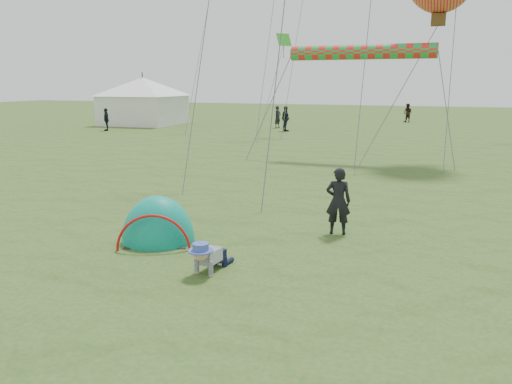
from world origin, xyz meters
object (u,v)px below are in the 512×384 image
(crawling_toddler, at_px, (208,256))
(standing_adult, at_px, (338,201))
(popup_tent, at_px, (159,242))
(event_marquee, at_px, (143,99))

(crawling_toddler, distance_m, standing_adult, 3.68)
(crawling_toddler, distance_m, popup_tent, 2.21)
(popup_tent, height_order, event_marquee, event_marquee)
(popup_tent, bearing_deg, standing_adult, 7.76)
(crawling_toddler, bearing_deg, standing_adult, 68.38)
(standing_adult, distance_m, event_marquee, 32.72)
(crawling_toddler, height_order, standing_adult, standing_adult)
(standing_adult, bearing_deg, popup_tent, 19.65)
(crawling_toddler, distance_m, event_marquee, 34.20)
(event_marquee, bearing_deg, crawling_toddler, -58.02)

